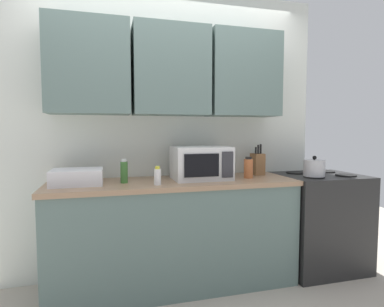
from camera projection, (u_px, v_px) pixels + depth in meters
wall_back_with_cabinets at (169, 102)px, 2.79m from camera, size 2.91×0.38×2.60m
counter_run at (175, 233)px, 2.65m from camera, size 2.04×0.63×0.90m
stove_range at (319, 221)px, 2.99m from camera, size 0.76×0.64×0.91m
kettle at (314, 168)px, 2.78m from camera, size 0.18×0.18×0.18m
microwave at (201, 163)px, 2.68m from camera, size 0.48×0.37×0.28m
dish_rack at (77, 177)px, 2.41m from camera, size 0.38×0.30×0.12m
knife_block at (258, 164)px, 2.96m from camera, size 0.10×0.12×0.29m
bottle_spice_jar at (248, 168)px, 2.75m from camera, size 0.08×0.08×0.19m
bottle_white_jar at (158, 176)px, 2.40m from camera, size 0.05×0.05×0.14m
bottle_green_oil at (124, 172)px, 2.48m from camera, size 0.06×0.06×0.19m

